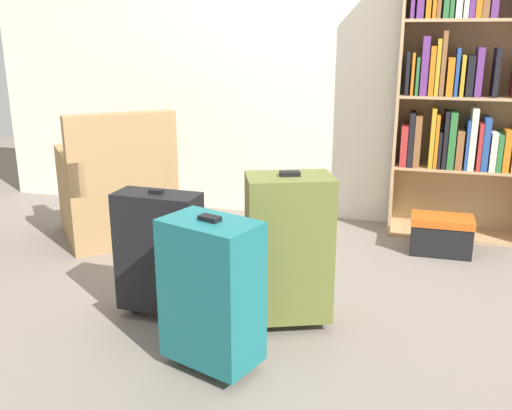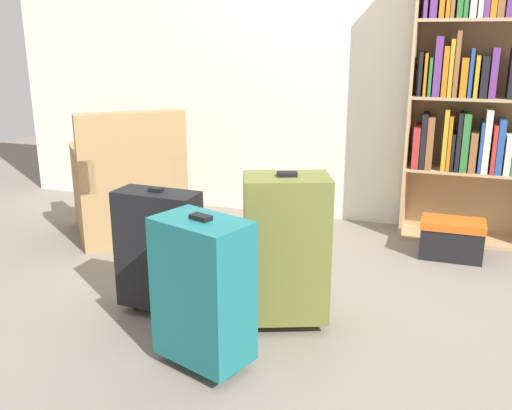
{
  "view_description": "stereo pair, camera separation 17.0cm",
  "coord_description": "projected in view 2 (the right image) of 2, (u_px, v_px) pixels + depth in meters",
  "views": [
    {
      "loc": [
        0.63,
        -2.52,
        1.37
      ],
      "look_at": [
        -0.1,
        0.12,
        0.55
      ],
      "focal_mm": 39.93,
      "sensor_mm": 36.0,
      "label": 1
    },
    {
      "loc": [
        0.79,
        -2.47,
        1.37
      ],
      "look_at": [
        -0.1,
        0.12,
        0.55
      ],
      "focal_mm": 39.93,
      "sensor_mm": 36.0,
      "label": 2
    }
  ],
  "objects": [
    {
      "name": "back_wall",
      "position": [
        344.0,
        45.0,
        4.11
      ],
      "size": [
        5.54,
        0.1,
        2.6
      ],
      "primitive_type": "cube",
      "color": "silver",
      "rests_on": "ground"
    },
    {
      "name": "suitcase_teal",
      "position": [
        203.0,
        290.0,
        2.36
      ],
      "size": [
        0.45,
        0.36,
        0.68
      ],
      "color": "#19666B",
      "rests_on": "ground"
    },
    {
      "name": "ground_plane",
      "position": [
        267.0,
        318.0,
        2.87
      ],
      "size": [
        9.69,
        9.69,
        0.0
      ],
      "primitive_type": "plane",
      "color": "slate"
    },
    {
      "name": "armchair",
      "position": [
        129.0,
        191.0,
        4.01
      ],
      "size": [
        0.99,
        0.99,
        0.9
      ],
      "color": "#9E7A4C",
      "rests_on": "ground"
    },
    {
      "name": "suitcase_black",
      "position": [
        159.0,
        250.0,
        2.83
      ],
      "size": [
        0.42,
        0.2,
        0.67
      ],
      "color": "black",
      "rests_on": "ground"
    },
    {
      "name": "suitcase_olive",
      "position": [
        286.0,
        248.0,
        2.7
      ],
      "size": [
        0.46,
        0.38,
        0.77
      ],
      "color": "brown",
      "rests_on": "ground"
    },
    {
      "name": "storage_box",
      "position": [
        452.0,
        238.0,
        3.62
      ],
      "size": [
        0.39,
        0.24,
        0.25
      ],
      "color": "black",
      "rests_on": "ground"
    },
    {
      "name": "mug",
      "position": [
        196.0,
        241.0,
        3.8
      ],
      "size": [
        0.12,
        0.08,
        0.1
      ],
      "color": "#1E7F4C",
      "rests_on": "ground"
    },
    {
      "name": "bookshelf",
      "position": [
        480.0,
        83.0,
        3.68
      ],
      "size": [
        0.91,
        0.31,
        1.93
      ],
      "color": "tan",
      "rests_on": "ground"
    }
  ]
}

